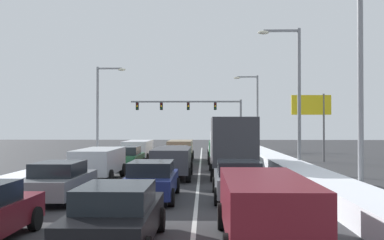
% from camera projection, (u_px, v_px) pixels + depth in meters
% --- Properties ---
extents(ground_plane, '(129.35, 129.35, 0.00)m').
position_uv_depth(ground_plane, '(169.00, 177.00, 24.28)').
color(ground_plane, '#333335').
extents(lane_stripe_between_right_lane_and_center_lane, '(0.14, 54.73, 0.01)m').
position_uv_depth(lane_stripe_between_right_lane_and_center_lane, '(200.00, 168.00, 29.20)').
color(lane_stripe_between_right_lane_and_center_lane, silver).
rests_on(lane_stripe_between_right_lane_and_center_lane, ground).
extents(lane_stripe_between_center_lane_and_left_lane, '(0.14, 54.73, 0.01)m').
position_uv_depth(lane_stripe_between_center_lane_and_left_lane, '(150.00, 168.00, 29.30)').
color(lane_stripe_between_center_lane_and_left_lane, silver).
rests_on(lane_stripe_between_center_lane_and_left_lane, ground).
extents(snow_bank_right_shoulder, '(1.90, 54.73, 0.79)m').
position_uv_depth(snow_bank_right_shoulder, '(278.00, 163.00, 29.06)').
color(snow_bank_right_shoulder, white).
rests_on(snow_bank_right_shoulder, ground).
extents(snow_bank_left_shoulder, '(1.51, 54.73, 0.52)m').
position_uv_depth(snow_bank_left_shoulder, '(73.00, 164.00, 29.45)').
color(snow_bank_left_shoulder, white).
rests_on(snow_bank_left_shoulder, ground).
extents(suv_maroon_right_lane_nearest, '(2.16, 4.90, 1.67)m').
position_uv_depth(suv_maroon_right_lane_nearest, '(265.00, 204.00, 10.30)').
color(suv_maroon_right_lane_nearest, maroon).
rests_on(suv_maroon_right_lane_nearest, ground).
extents(sedan_gray_right_lane_second, '(2.00, 4.50, 1.51)m').
position_uv_depth(sedan_gray_right_lane_second, '(238.00, 179.00, 17.15)').
color(sedan_gray_right_lane_second, slate).
rests_on(sedan_gray_right_lane_second, ground).
extents(box_truck_right_lane_third, '(2.53, 7.20, 3.36)m').
position_uv_depth(box_truck_right_lane_third, '(232.00, 143.00, 24.79)').
color(box_truck_right_lane_third, '#B7BABF').
rests_on(box_truck_right_lane_third, ground).
extents(suv_green_right_lane_fourth, '(2.16, 4.90, 1.67)m').
position_uv_depth(suv_green_right_lane_fourth, '(222.00, 150.00, 33.59)').
color(suv_green_right_lane_fourth, '#1E5633').
rests_on(suv_green_right_lane_fourth, ground).
extents(sedan_white_right_lane_fifth, '(2.00, 4.50, 1.51)m').
position_uv_depth(sedan_white_right_lane_fifth, '(219.00, 149.00, 39.31)').
color(sedan_white_right_lane_fifth, silver).
rests_on(sedan_white_right_lane_fifth, ground).
extents(sedan_black_center_lane_nearest, '(2.00, 4.50, 1.51)m').
position_uv_depth(sedan_black_center_lane_nearest, '(117.00, 216.00, 10.23)').
color(sedan_black_center_lane_nearest, black).
rests_on(sedan_black_center_lane_nearest, ground).
extents(sedan_navy_center_lane_second, '(2.00, 4.50, 1.51)m').
position_uv_depth(sedan_navy_center_lane_second, '(152.00, 180.00, 16.95)').
color(sedan_navy_center_lane_second, navy).
rests_on(sedan_navy_center_lane_second, ground).
extents(suv_charcoal_center_lane_third, '(2.16, 4.90, 1.67)m').
position_uv_depth(suv_charcoal_center_lane_third, '(172.00, 160.00, 23.71)').
color(suv_charcoal_center_lane_third, '#38383D').
rests_on(suv_charcoal_center_lane_third, ground).
extents(sedan_red_center_lane_fourth, '(2.00, 4.50, 1.51)m').
position_uv_depth(sedan_red_center_lane_fourth, '(176.00, 156.00, 29.94)').
color(sedan_red_center_lane_fourth, maroon).
rests_on(sedan_red_center_lane_fourth, ground).
extents(suv_tan_center_lane_fifth, '(2.16, 4.90, 1.67)m').
position_uv_depth(suv_tan_center_lane_fifth, '(180.00, 148.00, 36.06)').
color(suv_tan_center_lane_fifth, '#937F60').
rests_on(suv_tan_center_lane_fifth, ground).
extents(sedan_gray_left_lane_second, '(2.00, 4.50, 1.51)m').
position_uv_depth(sedan_gray_left_lane_second, '(60.00, 181.00, 16.70)').
color(sedan_gray_left_lane_second, slate).
rests_on(sedan_gray_left_lane_second, ground).
extents(suv_silver_left_lane_third, '(2.16, 4.90, 1.67)m').
position_uv_depth(suv_silver_left_lane_third, '(99.00, 161.00, 22.96)').
color(suv_silver_left_lane_third, '#B7BABF').
rests_on(suv_silver_left_lane_third, ground).
extents(sedan_green_left_lane_fourth, '(2.00, 4.50, 1.51)m').
position_uv_depth(sedan_green_left_lane_fourth, '(127.00, 158.00, 28.86)').
color(sedan_green_left_lane_fourth, '#1E5633').
rests_on(sedan_green_left_lane_fourth, ground).
extents(suv_white_left_lane_fifth, '(2.16, 4.90, 1.67)m').
position_uv_depth(suv_white_left_lane_fifth, '(138.00, 149.00, 35.47)').
color(suv_white_left_lane_fifth, silver).
rests_on(suv_white_left_lane_fifth, ground).
extents(traffic_light_gantry, '(14.00, 0.47, 6.20)m').
position_uv_depth(traffic_light_gantry, '(199.00, 110.00, 54.13)').
color(traffic_light_gantry, slate).
rests_on(traffic_light_gantry, ground).
extents(street_lamp_right_near, '(2.66, 0.36, 9.49)m').
position_uv_depth(street_lamp_right_near, '(352.00, 57.00, 16.68)').
color(street_lamp_right_near, gray).
rests_on(street_lamp_right_near, ground).
extents(street_lamp_right_mid, '(2.66, 0.36, 8.96)m').
position_uv_depth(street_lamp_right_mid, '(294.00, 87.00, 26.63)').
color(street_lamp_right_mid, gray).
rests_on(street_lamp_right_mid, ground).
extents(street_lamp_right_far, '(2.66, 0.36, 8.36)m').
position_uv_depth(street_lamp_right_far, '(254.00, 107.00, 46.52)').
color(street_lamp_right_far, gray).
rests_on(street_lamp_right_far, ground).
extents(street_lamp_left_mid, '(2.66, 0.36, 8.23)m').
position_uv_depth(street_lamp_left_mid, '(102.00, 103.00, 38.75)').
color(street_lamp_left_mid, gray).
rests_on(street_lamp_left_mid, ground).
extents(roadside_sign_right, '(3.20, 0.16, 5.50)m').
position_uv_depth(roadside_sign_right, '(311.00, 112.00, 34.84)').
color(roadside_sign_right, '#59595B').
rests_on(roadside_sign_right, ground).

